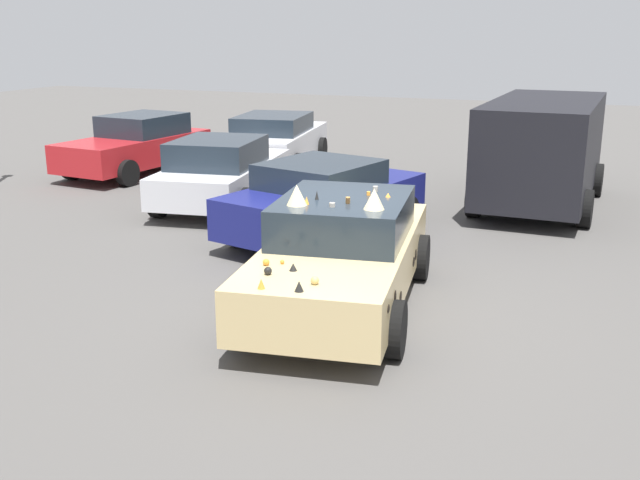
# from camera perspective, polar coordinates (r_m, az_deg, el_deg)

# --- Properties ---
(ground_plane) EXTENTS (60.00, 60.00, 0.00)m
(ground_plane) POSITION_cam_1_polar(r_m,az_deg,el_deg) (10.10, 1.59, -5.09)
(ground_plane) COLOR #514F4C
(art_car_decorated) EXTENTS (4.75, 2.52, 1.73)m
(art_car_decorated) POSITION_cam_1_polar(r_m,az_deg,el_deg) (9.89, 1.66, -1.01)
(art_car_decorated) COLOR #D8BC7F
(art_car_decorated) RESTS_ON ground
(parked_van_row_back_center) EXTENTS (5.00, 2.42, 2.19)m
(parked_van_row_back_center) POSITION_cam_1_polar(r_m,az_deg,el_deg) (16.18, 16.55, 6.77)
(parked_van_row_back_center) COLOR black
(parked_van_row_back_center) RESTS_ON ground
(parked_sedan_behind_right) EXTENTS (4.32, 2.32, 1.47)m
(parked_sedan_behind_right) POSITION_cam_1_polar(r_m,az_deg,el_deg) (19.71, -13.76, 7.04)
(parked_sedan_behind_right) COLOR red
(parked_sedan_behind_right) RESTS_ON ground
(parked_sedan_far_left) EXTENTS (4.34, 2.46, 1.43)m
(parked_sedan_far_left) POSITION_cam_1_polar(r_m,az_deg,el_deg) (15.71, -7.45, 5.16)
(parked_sedan_far_left) COLOR silver
(parked_sedan_far_left) RESTS_ON ground
(parked_sedan_near_right) EXTENTS (4.35, 2.76, 1.40)m
(parked_sedan_near_right) POSITION_cam_1_polar(r_m,az_deg,el_deg) (13.08, 0.32, 3.10)
(parked_sedan_near_right) COLOR navy
(parked_sedan_near_right) RESTS_ON ground
(parked_sedan_near_left) EXTENTS (4.62, 2.57, 1.43)m
(parked_sedan_near_left) POSITION_cam_1_polar(r_m,az_deg,el_deg) (19.85, -3.43, 7.54)
(parked_sedan_near_left) COLOR silver
(parked_sedan_near_left) RESTS_ON ground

